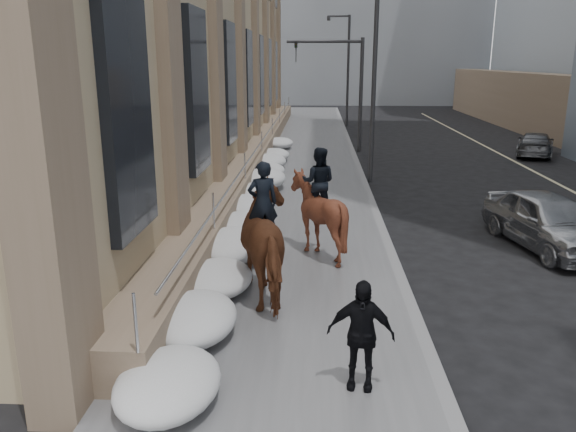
% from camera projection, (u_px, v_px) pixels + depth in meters
% --- Properties ---
extents(ground, '(140.00, 140.00, 0.00)m').
position_uv_depth(ground, '(276.00, 344.00, 9.96)').
color(ground, black).
rests_on(ground, ground).
extents(sidewalk, '(5.00, 80.00, 0.12)m').
position_uv_depth(sidewalk, '(297.00, 203.00, 19.56)').
color(sidewalk, '#545457').
rests_on(sidewalk, ground).
extents(curb, '(0.24, 80.00, 0.12)m').
position_uv_depth(curb, '(372.00, 204.00, 19.43)').
color(curb, slate).
rests_on(curb, ground).
extents(bg_building_far, '(24.00, 12.00, 20.00)m').
position_uv_depth(bg_building_far, '(270.00, 21.00, 76.83)').
color(bg_building_far, gray).
rests_on(bg_building_far, ground).
extents(streetlight_mid, '(1.71, 0.24, 8.00)m').
position_uv_depth(streetlight_mid, '(370.00, 67.00, 22.06)').
color(streetlight_mid, '#2D2D30').
rests_on(streetlight_mid, ground).
extents(streetlight_far, '(1.71, 0.24, 8.00)m').
position_uv_depth(streetlight_far, '(346.00, 64.00, 41.30)').
color(streetlight_far, '#2D2D30').
rests_on(streetlight_far, ground).
extents(traffic_signal, '(4.10, 0.22, 6.00)m').
position_uv_depth(traffic_signal, '(344.00, 77.00, 29.94)').
color(traffic_signal, '#2D2D30').
rests_on(traffic_signal, ground).
extents(snow_bank, '(1.70, 18.10, 0.76)m').
position_uv_depth(snow_bank, '(250.00, 204.00, 17.70)').
color(snow_bank, silver).
rests_on(snow_bank, sidewalk).
extents(mounted_horse_left, '(2.07, 2.97, 2.80)m').
position_uv_depth(mounted_horse_left, '(272.00, 241.00, 11.43)').
color(mounted_horse_left, '#4D2917').
rests_on(mounted_horse_left, sidewalk).
extents(mounted_horse_right, '(1.91, 2.09, 2.69)m').
position_uv_depth(mounted_horse_right, '(318.00, 211.00, 13.91)').
color(mounted_horse_right, '#4C2315').
rests_on(mounted_horse_right, sidewalk).
extents(pedestrian, '(1.04, 0.55, 1.70)m').
position_uv_depth(pedestrian, '(361.00, 334.00, 8.25)').
color(pedestrian, black).
rests_on(pedestrian, sidewalk).
extents(car_silver, '(2.62, 4.69, 1.51)m').
position_uv_depth(car_silver, '(547.00, 221.00, 14.88)').
color(car_silver, '#9A9DA2').
rests_on(car_silver, ground).
extents(car_grey, '(3.17, 4.60, 1.24)m').
position_uv_depth(car_grey, '(535.00, 144.00, 29.25)').
color(car_grey, '#505256').
rests_on(car_grey, ground).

